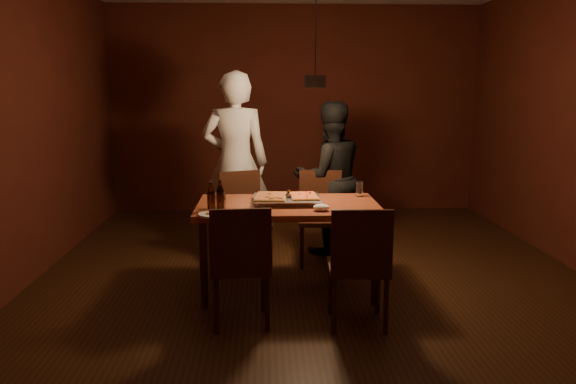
{
  "coord_description": "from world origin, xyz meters",
  "views": [
    {
      "loc": [
        -0.44,
        -4.76,
        1.7
      ],
      "look_at": [
        -0.24,
        -0.2,
        0.85
      ],
      "focal_mm": 35.0,
      "sensor_mm": 36.0,
      "label": 1
    }
  ],
  "objects_px": {
    "chair_far_left": "(243,209)",
    "pendant_lamp": "(315,80)",
    "chair_near_left": "(241,255)",
    "beer_bottle_b": "(220,195)",
    "diner_white": "(235,162)",
    "beer_bottle_a": "(211,197)",
    "plate_slice": "(214,214)",
    "diner_dark": "(330,178)",
    "chair_far_right": "(320,208)",
    "chair_near_right": "(360,256)",
    "dining_table": "(288,212)",
    "pizza_tray": "(287,200)"
  },
  "relations": [
    {
      "from": "chair_near_right",
      "to": "diner_dark",
      "type": "xyz_separation_m",
      "value": [
        0.02,
        1.94,
        0.25
      ]
    },
    {
      "from": "chair_near_right",
      "to": "beer_bottle_b",
      "type": "height_order",
      "value": "beer_bottle_b"
    },
    {
      "from": "dining_table",
      "to": "chair_far_left",
      "type": "height_order",
      "value": "chair_far_left"
    },
    {
      "from": "chair_far_right",
      "to": "chair_near_left",
      "type": "distance_m",
      "value": 1.72
    },
    {
      "from": "beer_bottle_b",
      "to": "diner_dark",
      "type": "distance_m",
      "value": 1.69
    },
    {
      "from": "chair_far_right",
      "to": "pizza_tray",
      "type": "relative_size",
      "value": 0.88
    },
    {
      "from": "chair_far_right",
      "to": "pendant_lamp",
      "type": "height_order",
      "value": "pendant_lamp"
    },
    {
      "from": "diner_dark",
      "to": "chair_far_left",
      "type": "bearing_deg",
      "value": 7.23
    },
    {
      "from": "beer_bottle_a",
      "to": "plate_slice",
      "type": "xyz_separation_m",
      "value": [
        0.03,
        -0.14,
        -0.11
      ]
    },
    {
      "from": "chair_far_left",
      "to": "pendant_lamp",
      "type": "relative_size",
      "value": 0.49
    },
    {
      "from": "chair_near_left",
      "to": "plate_slice",
      "type": "relative_size",
      "value": 2.03
    },
    {
      "from": "beer_bottle_b",
      "to": "chair_far_right",
      "type": "bearing_deg",
      "value": 48.95
    },
    {
      "from": "chair_near_left",
      "to": "diner_dark",
      "type": "height_order",
      "value": "diner_dark"
    },
    {
      "from": "chair_near_left",
      "to": "diner_white",
      "type": "xyz_separation_m",
      "value": [
        -0.12,
        1.99,
        0.4
      ]
    },
    {
      "from": "plate_slice",
      "to": "diner_dark",
      "type": "distance_m",
      "value": 1.86
    },
    {
      "from": "diner_white",
      "to": "chair_near_right",
      "type": "bearing_deg",
      "value": 114.71
    },
    {
      "from": "beer_bottle_b",
      "to": "pizza_tray",
      "type": "bearing_deg",
      "value": 25.46
    },
    {
      "from": "dining_table",
      "to": "diner_dark",
      "type": "xyz_separation_m",
      "value": [
        0.48,
        1.13,
        0.11
      ]
    },
    {
      "from": "chair_near_right",
      "to": "beer_bottle_b",
      "type": "bearing_deg",
      "value": 152.25
    },
    {
      "from": "chair_near_left",
      "to": "chair_near_right",
      "type": "bearing_deg",
      "value": -8.95
    },
    {
      "from": "beer_bottle_a",
      "to": "pendant_lamp",
      "type": "height_order",
      "value": "pendant_lamp"
    },
    {
      "from": "diner_white",
      "to": "chair_near_left",
      "type": "bearing_deg",
      "value": 93.28
    },
    {
      "from": "chair_far_right",
      "to": "beer_bottle_b",
      "type": "bearing_deg",
      "value": 53.47
    },
    {
      "from": "pizza_tray",
      "to": "beer_bottle_a",
      "type": "height_order",
      "value": "beer_bottle_a"
    },
    {
      "from": "beer_bottle_a",
      "to": "chair_near_left",
      "type": "bearing_deg",
      "value": -63.18
    },
    {
      "from": "dining_table",
      "to": "diner_white",
      "type": "height_order",
      "value": "diner_white"
    },
    {
      "from": "pizza_tray",
      "to": "diner_white",
      "type": "relative_size",
      "value": 0.29
    },
    {
      "from": "chair_far_right",
      "to": "diner_dark",
      "type": "relative_size",
      "value": 0.31
    },
    {
      "from": "chair_near_left",
      "to": "plate_slice",
      "type": "height_order",
      "value": "chair_near_left"
    },
    {
      "from": "chair_near_right",
      "to": "chair_far_right",
      "type": "bearing_deg",
      "value": 96.47
    },
    {
      "from": "chair_near_left",
      "to": "plate_slice",
      "type": "distance_m",
      "value": 0.46
    },
    {
      "from": "dining_table",
      "to": "pizza_tray",
      "type": "bearing_deg",
      "value": 98.66
    },
    {
      "from": "dining_table",
      "to": "chair_far_right",
      "type": "height_order",
      "value": "chair_far_right"
    },
    {
      "from": "chair_near_right",
      "to": "diner_dark",
      "type": "height_order",
      "value": "diner_dark"
    },
    {
      "from": "dining_table",
      "to": "chair_near_left",
      "type": "xyz_separation_m",
      "value": [
        -0.37,
        -0.74,
        -0.14
      ]
    },
    {
      "from": "beer_bottle_a",
      "to": "beer_bottle_b",
      "type": "xyz_separation_m",
      "value": [
        0.07,
        0.05,
        0.0
      ]
    },
    {
      "from": "chair_far_right",
      "to": "diner_white",
      "type": "distance_m",
      "value": 1.03
    },
    {
      "from": "diner_white",
      "to": "diner_dark",
      "type": "height_order",
      "value": "diner_white"
    },
    {
      "from": "dining_table",
      "to": "beer_bottle_b",
      "type": "relative_size",
      "value": 6.36
    },
    {
      "from": "chair_near_right",
      "to": "pendant_lamp",
      "type": "xyz_separation_m",
      "value": [
        -0.23,
        1.01,
        1.22
      ]
    },
    {
      "from": "chair_far_right",
      "to": "beer_bottle_b",
      "type": "xyz_separation_m",
      "value": [
        -0.9,
        -1.03,
        0.33
      ]
    },
    {
      "from": "pendant_lamp",
      "to": "diner_white",
      "type": "bearing_deg",
      "value": 124.94
    },
    {
      "from": "beer_bottle_b",
      "to": "diner_white",
      "type": "xyz_separation_m",
      "value": [
        0.05,
        1.46,
        0.07
      ]
    },
    {
      "from": "chair_far_right",
      "to": "pendant_lamp",
      "type": "xyz_separation_m",
      "value": [
        -0.12,
        -0.61,
        1.22
      ]
    },
    {
      "from": "chair_near_left",
      "to": "beer_bottle_b",
      "type": "xyz_separation_m",
      "value": [
        -0.17,
        0.53,
        0.33
      ]
    },
    {
      "from": "chair_near_left",
      "to": "beer_bottle_b",
      "type": "distance_m",
      "value": 0.65
    },
    {
      "from": "dining_table",
      "to": "diner_dark",
      "type": "distance_m",
      "value": 1.23
    },
    {
      "from": "chair_far_left",
      "to": "pendant_lamp",
      "type": "height_order",
      "value": "pendant_lamp"
    },
    {
      "from": "diner_white",
      "to": "pizza_tray",
      "type": "bearing_deg",
      "value": 111.66
    },
    {
      "from": "diner_white",
      "to": "pendant_lamp",
      "type": "bearing_deg",
      "value": 124.65
    }
  ]
}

